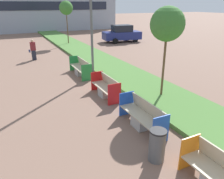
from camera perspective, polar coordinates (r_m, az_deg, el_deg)
name	(u,v)px	position (r m, az deg, el deg)	size (l,w,h in m)	color
planter_grass_strip	(124,74)	(13.23, 3.04, 3.99)	(2.80, 120.00, 0.18)	#4C7A38
building_backdrop	(47,8)	(38.42, -16.65, 19.74)	(21.74, 5.48, 6.83)	#939EAD
bench_orange_frame	(219,179)	(5.90, 26.26, -20.13)	(0.65, 1.88, 0.94)	#9E9B96
bench_blue_frame	(142,117)	(7.74, 7.94, -7.25)	(0.65, 2.15, 0.94)	#9E9B96
bench_red_frame	(106,89)	(10.18, -1.64, 0.17)	(0.65, 2.00, 0.94)	#9E9B96
bench_green_frame	(81,69)	(13.43, -8.17, 5.35)	(0.65, 2.43, 0.94)	#9E9B96
litter_bin	(157,145)	(6.25, 11.70, -14.10)	(0.47, 0.47, 0.95)	#4C4F51
sapling_tree_near	(167,24)	(9.58, 14.25, 16.15)	(1.43, 1.43, 4.01)	brown
sapling_tree_far	(66,8)	(23.76, -11.92, 20.09)	(1.37, 1.37, 4.35)	brown
pedestrian_walking	(33,50)	(17.94, -19.91, 9.73)	(0.53, 0.24, 1.57)	#232633
parked_car_distant	(122,34)	(25.32, 2.58, 14.36)	(4.40, 2.30, 1.86)	navy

